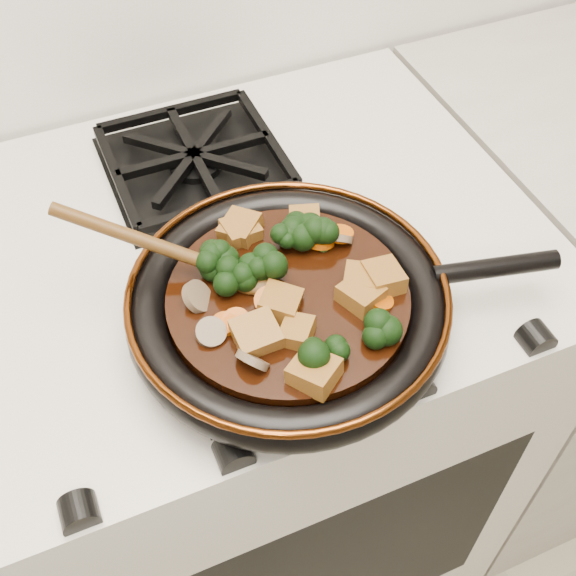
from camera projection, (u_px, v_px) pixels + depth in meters
name	position (u px, v px, depth m)	size (l,w,h in m)	color
stove	(247.00, 420.00, 1.24)	(0.76, 0.60, 0.90)	beige
burner_grate_front	(274.00, 312.00, 0.80)	(0.23, 0.23, 0.03)	black
burner_grate_back	(195.00, 160.00, 0.96)	(0.23, 0.23, 0.03)	black
skillet	(290.00, 304.00, 0.77)	(0.47, 0.34, 0.05)	black
braising_sauce	(288.00, 301.00, 0.76)	(0.26, 0.26, 0.02)	black
tofu_cube_0	(297.00, 332.00, 0.71)	(0.04, 0.03, 0.02)	brown
tofu_cube_1	(361.00, 280.00, 0.76)	(0.04, 0.04, 0.02)	brown
tofu_cube_2	(361.00, 295.00, 0.74)	(0.04, 0.04, 0.02)	brown
tofu_cube_3	(241.00, 231.00, 0.80)	(0.04, 0.04, 0.02)	brown
tofu_cube_4	(314.00, 372.00, 0.68)	(0.04, 0.04, 0.02)	brown
tofu_cube_5	(256.00, 335.00, 0.71)	(0.04, 0.04, 0.02)	brown
tofu_cube_6	(240.00, 228.00, 0.81)	(0.04, 0.04, 0.02)	brown
tofu_cube_7	(280.00, 304.00, 0.74)	(0.04, 0.04, 0.02)	brown
tofu_cube_8	(305.00, 222.00, 0.81)	(0.04, 0.03, 0.02)	brown
tofu_cube_9	(383.00, 278.00, 0.76)	(0.04, 0.04, 0.02)	brown
broccoli_floret_0	(309.00, 230.00, 0.80)	(0.06, 0.06, 0.06)	black
broccoli_floret_1	(215.00, 257.00, 0.77)	(0.06, 0.06, 0.06)	black
broccoli_floret_2	(235.00, 275.00, 0.76)	(0.06, 0.06, 0.05)	black
broccoli_floret_3	(379.00, 336.00, 0.71)	(0.06, 0.06, 0.05)	black
broccoli_floret_4	(267.00, 271.00, 0.76)	(0.06, 0.06, 0.06)	black
broccoli_floret_5	(324.00, 242.00, 0.79)	(0.06, 0.06, 0.05)	black
broccoli_floret_6	(329.00, 359.00, 0.69)	(0.06, 0.06, 0.05)	black
broccoli_floret_7	(289.00, 235.00, 0.79)	(0.06, 0.06, 0.06)	black
carrot_coin_0	(269.00, 301.00, 0.74)	(0.03, 0.03, 0.01)	#AB4404
carrot_coin_1	(340.00, 234.00, 0.80)	(0.03, 0.03, 0.01)	#AB4404
carrot_coin_2	(379.00, 300.00, 0.74)	(0.03, 0.03, 0.01)	#AB4404
carrot_coin_3	(224.00, 324.00, 0.72)	(0.03, 0.03, 0.01)	#AB4404
carrot_coin_4	(236.00, 321.00, 0.73)	(0.03, 0.03, 0.01)	#AB4404
carrot_coin_5	(321.00, 242.00, 0.80)	(0.03, 0.03, 0.01)	#AB4404
mushroom_slice_0	(252.00, 360.00, 0.69)	(0.03, 0.03, 0.01)	brown
mushroom_slice_1	(211.00, 332.00, 0.71)	(0.03, 0.03, 0.01)	brown
mushroom_slice_2	(198.00, 297.00, 0.74)	(0.04, 0.04, 0.01)	brown
mushroom_slice_3	(339.00, 239.00, 0.80)	(0.03, 0.03, 0.01)	brown
mushroom_slice_4	(328.00, 359.00, 0.69)	(0.03, 0.03, 0.01)	brown
wooden_spoon	(199.00, 260.00, 0.75)	(0.13, 0.10, 0.22)	#4D2F10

